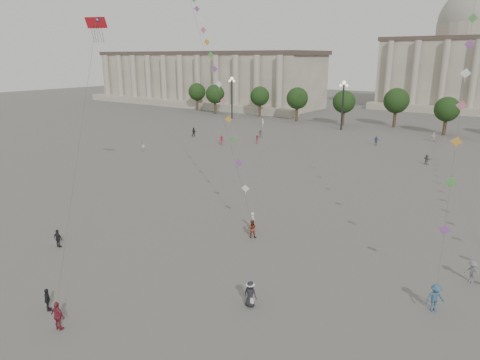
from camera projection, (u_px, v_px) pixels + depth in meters
The scene contains 25 objects.
ground at pixel (155, 279), 31.25m from camera, with size 360.00×360.00×0.00m, color #585553.
hall_west at pixel (203, 78), 144.15m from camera, with size 84.00×26.22×17.20m.
hall_central at pixel (470, 61), 128.21m from camera, with size 48.30×34.30×35.50m.
tree_row at pixel (424, 106), 90.67m from camera, with size 137.12×5.12×8.00m.
lamp_post_far_west at pixel (232, 90), 109.02m from camera, with size 2.00×0.90×10.65m.
lamp_post_mid_west at pixel (343, 96), 92.26m from camera, with size 2.00×0.90×10.65m.
person_crowd_0 at pixel (376, 141), 77.78m from camera, with size 1.00×0.42×1.71m, color #354679.
person_crowd_1 at pixel (144, 146), 73.31m from camera, with size 0.75×0.58×1.54m, color white.
person_crowd_2 at pixel (222, 140), 78.04m from camera, with size 1.13×0.65×1.75m, color maroon.
person_crowd_4 at pixel (434, 137), 81.60m from camera, with size 1.58×0.50×1.70m, color silver.
person_crowd_6 at pixel (472, 272), 30.51m from camera, with size 1.09×0.62×1.68m, color slate.
person_crowd_10 at pixel (263, 123), 97.84m from camera, with size 0.67×0.44×1.85m, color silver.
person_crowd_12 at pixel (427, 159), 64.18m from camera, with size 1.41×0.45×1.53m, color #59585D.
person_crowd_13 at pixel (253, 221), 39.65m from camera, with size 0.66×0.43×1.81m, color silver.
person_crowd_16 at pixel (260, 133), 85.28m from camera, with size 0.96×0.40×1.64m, color slate.
person_crowd_17 at pixel (257, 139), 79.13m from camera, with size 1.06×0.61×1.64m, color maroon.
person_crowd_18 at pixel (194, 132), 86.09m from camera, with size 0.90×0.70×1.86m, color black.
tourist_0 at pixel (58, 316), 25.20m from camera, with size 1.08×0.45×1.84m, color maroon.
tourist_1 at pixel (47, 300), 27.16m from camera, with size 0.90×0.37×1.53m, color black.
tourist_4 at pixel (58, 238), 36.23m from camera, with size 0.93×0.39×1.59m, color black.
kite_flyer_0 at pixel (252, 229), 38.19m from camera, with size 0.82×0.64×1.69m, color maroon.
kite_flyer_1 at pixel (435, 298), 27.06m from camera, with size 1.22×0.70×1.88m, color #30516D.
hat_person at pixel (250, 294), 27.60m from camera, with size 0.92×0.67×1.76m.
dragon_kite at pixel (96, 33), 41.91m from camera, with size 9.12×8.88×28.70m.
kite_train_west at pixel (194, 4), 58.26m from camera, with size 41.06×33.29×66.09m.
Camera 1 is at (21.35, -19.15, 15.66)m, focal length 32.00 mm.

